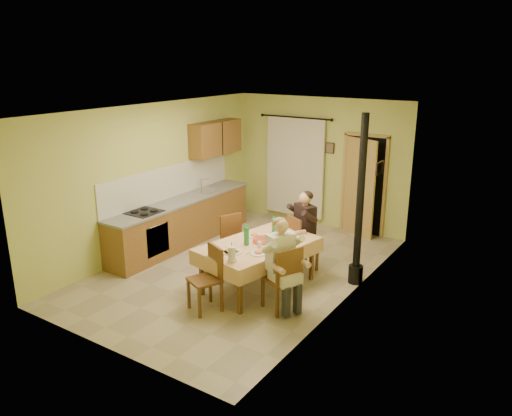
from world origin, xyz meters
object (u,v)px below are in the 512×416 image
Objects in this scene: man_right at (282,254)px; stove_flue at (359,224)px; chair_far at (302,254)px; chair_left at (236,254)px; dining_table at (258,265)px; man_far at (303,222)px; chair_near at (206,292)px; chair_right at (282,291)px.

man_right is 1.58m from stove_flue.
chair_left is (-0.94, -0.67, -0.00)m from chair_far.
man_far is at bearing 87.75° from dining_table.
man_far is 1.02m from stove_flue.
man_right is 0.50× the size of stove_flue.
man_far is at bearing -79.05° from chair_near.
man_far reaches higher than chair_right.
chair_far is at bearing -179.88° from stove_flue.
dining_table is 1.10m from chair_near.
chair_left is 0.35× the size of stove_flue.
chair_near is 1.00× the size of chair_left.
chair_near is (-0.23, -1.07, -0.09)m from dining_table.
chair_far is 1.63m from man_right.
chair_right is at bearing -122.16° from chair_near.
stove_flue is at bearing 50.70° from dining_table.
chair_left is at bearing 85.64° from man_right.
stove_flue is (1.01, 0.00, 0.73)m from chair_far.
man_right is at bearing 83.89° from chair_left.
chair_far is at bearing 87.96° from dining_table.
chair_far is 1.01× the size of chair_left.
chair_near is at bearing 41.60° from chair_left.
stove_flue is (1.95, 0.67, 0.73)m from chair_left.
man_far is (0.95, 0.68, 0.59)m from chair_left.
chair_far is 1.25m from stove_flue.
man_right is at bearing -44.64° from man_far.
man_right is at bearing -20.91° from dining_table.
man_right is (0.92, 0.63, 0.59)m from chair_near.
chair_far reaches higher than chair_left.
stove_flue is at bearing 3.91° from man_right.
chair_far is 0.97× the size of chair_right.
dining_table is 0.78m from chair_left.
chair_far is at bearing -78.94° from chair_near.
chair_near is 2.67m from stove_flue.
chair_far is 0.59m from man_far.
chair_left is 1.69m from man_right.
chair_far is at bearing 149.22° from chair_left.
chair_near is 1.26m from man_right.
chair_left is 2.19m from stove_flue.
chair_far is 2.14m from chair_near.
man_far is (0.01, 0.01, 0.59)m from chair_far.
dining_table is at bearing 82.78° from man_right.
man_far is at bearing 41.74° from man_right.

